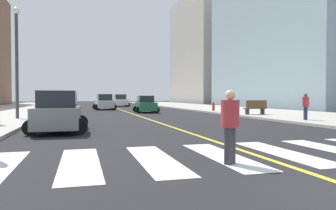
# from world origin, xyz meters

# --- Properties ---
(sidewalk_kerb_east) EXTENTS (10.00, 120.00, 0.15)m
(sidewalk_kerb_east) POSITION_xyz_m (12.20, 20.00, 0.07)
(sidewalk_kerb_east) COLOR #B2ADA3
(sidewalk_kerb_east) RESTS_ON ground
(crosswalk_paint) EXTENTS (13.50, 4.00, 0.01)m
(crosswalk_paint) POSITION_xyz_m (0.00, 4.00, 0.01)
(crosswalk_paint) COLOR silver
(crosswalk_paint) RESTS_ON ground
(lane_divider_paint) EXTENTS (0.16, 80.00, 0.01)m
(lane_divider_paint) POSITION_xyz_m (0.00, 40.00, 0.01)
(lane_divider_paint) COLOR yellow
(lane_divider_paint) RESTS_ON ground
(parking_garage_concrete) EXTENTS (18.00, 24.00, 24.69)m
(parking_garage_concrete) POSITION_xyz_m (27.35, 66.09, 12.34)
(parking_garage_concrete) COLOR #B2ADA3
(parking_garage_concrete) RESTS_ON ground
(car_white_nearest) EXTENTS (2.71, 4.31, 1.92)m
(car_white_nearest) POSITION_xyz_m (1.55, 47.37, 0.90)
(car_white_nearest) COLOR silver
(car_white_nearest) RESTS_ON ground
(car_silver_second) EXTENTS (2.71, 4.23, 1.86)m
(car_silver_second) POSITION_xyz_m (-1.81, 35.02, 0.87)
(car_silver_second) COLOR #B7B7BC
(car_silver_second) RESTS_ON ground
(car_gray_third) EXTENTS (2.58, 4.08, 1.80)m
(car_gray_third) POSITION_xyz_m (-5.43, 11.08, 0.84)
(car_gray_third) COLOR slate
(car_gray_third) RESTS_ON ground
(car_green_fourth) EXTENTS (2.42, 3.77, 1.65)m
(car_green_fourth) POSITION_xyz_m (1.63, 27.01, 0.77)
(car_green_fourth) COLOR #236B42
(car_green_fourth) RESTS_ON ground
(park_bench) EXTENTS (1.81, 0.58, 1.12)m
(park_bench) POSITION_xyz_m (8.82, 18.81, 0.69)
(park_bench) COLOR brown
(park_bench) RESTS_ON sidewalk_kerb_east
(pedestrian_crossing) EXTENTS (0.42, 0.42, 1.71)m
(pedestrian_crossing) POSITION_xyz_m (-1.17, 3.02, 0.94)
(pedestrian_crossing) COLOR #38383D
(pedestrian_crossing) RESTS_ON ground
(pedestrian_waiting_east) EXTENTS (0.40, 0.40, 1.61)m
(pedestrian_waiting_east) POSITION_xyz_m (8.61, 12.73, 1.04)
(pedestrian_waiting_east) COLOR #232847
(pedestrian_waiting_east) RESTS_ON sidewalk_kerb_east
(fire_hydrant) EXTENTS (0.26, 0.26, 0.89)m
(fire_hydrant) POSITION_xyz_m (8.18, 25.63, 0.58)
(fire_hydrant) COLOR red
(fire_hydrant) RESTS_ON sidewalk_kerb_east
(street_lamp) EXTENTS (0.44, 0.44, 7.16)m
(street_lamp) POSITION_xyz_m (-8.47, 18.87, 4.39)
(street_lamp) COLOR #38383D
(street_lamp) RESTS_ON sidewalk_kerb_west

